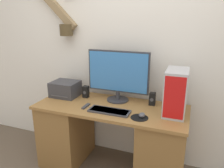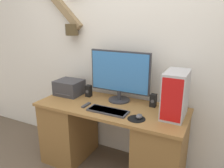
{
  "view_description": "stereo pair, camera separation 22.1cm",
  "coord_description": "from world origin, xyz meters",
  "px_view_note": "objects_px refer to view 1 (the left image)",
  "views": [
    {
      "loc": [
        0.76,
        -1.65,
        1.65
      ],
      "look_at": [
        0.02,
        0.32,
        1.0
      ],
      "focal_mm": 35.0,
      "sensor_mm": 36.0,
      "label": 1
    },
    {
      "loc": [
        0.96,
        -1.57,
        1.65
      ],
      "look_at": [
        0.02,
        0.32,
        1.0
      ],
      "focal_mm": 35.0,
      "sensor_mm": 36.0,
      "label": 2
    }
  ],
  "objects_px": {
    "monitor": "(118,74)",
    "speaker_right": "(152,99)",
    "computer_tower": "(176,92)",
    "printer": "(65,89)",
    "speaker_left": "(86,92)",
    "mouse": "(142,115)",
    "keyboard": "(109,111)",
    "remote_control": "(86,106)"
  },
  "relations": [
    {
      "from": "printer",
      "to": "speaker_left",
      "type": "bearing_deg",
      "value": 9.93
    },
    {
      "from": "keyboard",
      "to": "computer_tower",
      "type": "distance_m",
      "value": 0.66
    },
    {
      "from": "speaker_left",
      "to": "speaker_right",
      "type": "height_order",
      "value": "same"
    },
    {
      "from": "computer_tower",
      "to": "speaker_right",
      "type": "distance_m",
      "value": 0.32
    },
    {
      "from": "computer_tower",
      "to": "speaker_left",
      "type": "xyz_separation_m",
      "value": [
        -1.0,
        0.1,
        -0.15
      ]
    },
    {
      "from": "keyboard",
      "to": "speaker_left",
      "type": "xyz_separation_m",
      "value": [
        -0.4,
        0.29,
        0.06
      ]
    },
    {
      "from": "mouse",
      "to": "remote_control",
      "type": "height_order",
      "value": "mouse"
    },
    {
      "from": "monitor",
      "to": "printer",
      "type": "bearing_deg",
      "value": -172.36
    },
    {
      "from": "printer",
      "to": "remote_control",
      "type": "xyz_separation_m",
      "value": [
        0.37,
        -0.21,
        -0.08
      ]
    },
    {
      "from": "monitor",
      "to": "printer",
      "type": "relative_size",
      "value": 2.25
    },
    {
      "from": "mouse",
      "to": "remote_control",
      "type": "bearing_deg",
      "value": 176.56
    },
    {
      "from": "speaker_right",
      "to": "mouse",
      "type": "bearing_deg",
      "value": -95.08
    },
    {
      "from": "remote_control",
      "to": "speaker_right",
      "type": "bearing_deg",
      "value": 25.45
    },
    {
      "from": "mouse",
      "to": "speaker_left",
      "type": "distance_m",
      "value": 0.79
    },
    {
      "from": "keyboard",
      "to": "speaker_right",
      "type": "distance_m",
      "value": 0.49
    },
    {
      "from": "computer_tower",
      "to": "printer",
      "type": "height_order",
      "value": "computer_tower"
    },
    {
      "from": "computer_tower",
      "to": "speaker_right",
      "type": "bearing_deg",
      "value": 149.32
    },
    {
      "from": "remote_control",
      "to": "speaker_left",
      "type": "bearing_deg",
      "value": 116.84
    },
    {
      "from": "computer_tower",
      "to": "remote_control",
      "type": "xyz_separation_m",
      "value": [
        -0.87,
        -0.16,
        -0.21
      ]
    },
    {
      "from": "computer_tower",
      "to": "speaker_left",
      "type": "distance_m",
      "value": 1.02
    },
    {
      "from": "speaker_left",
      "to": "computer_tower",
      "type": "bearing_deg",
      "value": -5.6
    },
    {
      "from": "monitor",
      "to": "remote_control",
      "type": "bearing_deg",
      "value": -129.76
    },
    {
      "from": "monitor",
      "to": "mouse",
      "type": "distance_m",
      "value": 0.56
    },
    {
      "from": "printer",
      "to": "speaker_right",
      "type": "height_order",
      "value": "printer"
    },
    {
      "from": "computer_tower",
      "to": "monitor",
      "type": "bearing_deg",
      "value": 167.48
    },
    {
      "from": "monitor",
      "to": "remote_control",
      "type": "xyz_separation_m",
      "value": [
        -0.25,
        -0.3,
        -0.29
      ]
    },
    {
      "from": "mouse",
      "to": "computer_tower",
      "type": "bearing_deg",
      "value": 35.75
    },
    {
      "from": "monitor",
      "to": "printer",
      "type": "height_order",
      "value": "monitor"
    },
    {
      "from": "speaker_left",
      "to": "remote_control",
      "type": "xyz_separation_m",
      "value": [
        0.13,
        -0.26,
        -0.06
      ]
    },
    {
      "from": "computer_tower",
      "to": "remote_control",
      "type": "bearing_deg",
      "value": -169.71
    },
    {
      "from": "computer_tower",
      "to": "speaker_right",
      "type": "xyz_separation_m",
      "value": [
        -0.24,
        0.14,
        -0.15
      ]
    },
    {
      "from": "monitor",
      "to": "keyboard",
      "type": "distance_m",
      "value": 0.44
    },
    {
      "from": "monitor",
      "to": "speaker_right",
      "type": "distance_m",
      "value": 0.45
    },
    {
      "from": "monitor",
      "to": "speaker_right",
      "type": "relative_size",
      "value": 5.1
    },
    {
      "from": "mouse",
      "to": "speaker_left",
      "type": "bearing_deg",
      "value": 158.19
    },
    {
      "from": "speaker_left",
      "to": "keyboard",
      "type": "bearing_deg",
      "value": -35.4
    },
    {
      "from": "keyboard",
      "to": "speaker_right",
      "type": "xyz_separation_m",
      "value": [
        0.36,
        0.33,
        0.06
      ]
    },
    {
      "from": "printer",
      "to": "speaker_right",
      "type": "xyz_separation_m",
      "value": [
        1.01,
        0.09,
        -0.02
      ]
    },
    {
      "from": "computer_tower",
      "to": "printer",
      "type": "relative_size",
      "value": 1.42
    },
    {
      "from": "keyboard",
      "to": "printer",
      "type": "height_order",
      "value": "printer"
    },
    {
      "from": "printer",
      "to": "speaker_right",
      "type": "distance_m",
      "value": 1.01
    },
    {
      "from": "keyboard",
      "to": "remote_control",
      "type": "distance_m",
      "value": 0.28
    }
  ]
}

